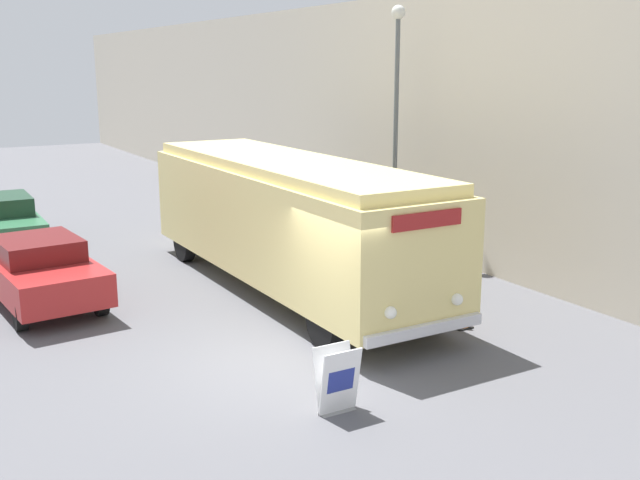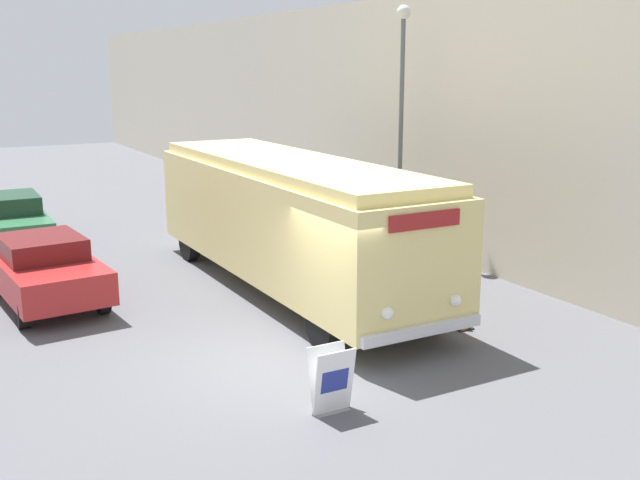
{
  "view_description": "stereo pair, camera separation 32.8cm",
  "coord_description": "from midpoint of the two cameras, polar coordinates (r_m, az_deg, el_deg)",
  "views": [
    {
      "loc": [
        -5.71,
        -10.84,
        5.07
      ],
      "look_at": [
        1.46,
        1.42,
        1.75
      ],
      "focal_mm": 42.0,
      "sensor_mm": 36.0,
      "label": 1
    },
    {
      "loc": [
        -5.42,
        -11.01,
        5.07
      ],
      "look_at": [
        1.46,
        1.42,
        1.75
      ],
      "focal_mm": 42.0,
      "sensor_mm": 36.0,
      "label": 2
    }
  ],
  "objects": [
    {
      "name": "ground_plane",
      "position": [
        13.27,
        -3.1,
        -9.33
      ],
      "size": [
        80.0,
        80.0,
        0.0
      ],
      "primitive_type": "plane",
      "color": "#56565B"
    },
    {
      "name": "parked_car_near",
      "position": [
        17.2,
        -21.02,
        -2.2
      ],
      "size": [
        2.2,
        4.22,
        1.48
      ],
      "rotation": [
        0.0,
        0.0,
        0.08
      ],
      "color": "black",
      "rests_on": "ground_plane"
    },
    {
      "name": "parked_car_mid",
      "position": [
        23.53,
        -23.31,
        1.47
      ],
      "size": [
        1.81,
        4.43,
        1.41
      ],
      "rotation": [
        0.0,
        0.0,
        -0.01
      ],
      "color": "black",
      "rests_on": "ground_plane"
    },
    {
      "name": "building_wall_right",
      "position": [
        24.5,
        0.84,
        9.43
      ],
      "size": [
        0.3,
        60.0,
        6.94
      ],
      "color": "beige",
      "rests_on": "ground_plane"
    },
    {
      "name": "vintage_bus",
      "position": [
        17.04,
        -3.08,
        1.81
      ],
      "size": [
        2.63,
        10.24,
        3.03
      ],
      "color": "black",
      "rests_on": "ground_plane"
    },
    {
      "name": "traffic_cone",
      "position": [
        15.07,
        10.13,
        -5.43
      ],
      "size": [
        0.36,
        0.36,
        0.65
      ],
      "color": "black",
      "rests_on": "ground_plane"
    },
    {
      "name": "streetlamp",
      "position": [
        19.99,
        5.37,
        10.75
      ],
      "size": [
        0.36,
        0.36,
        6.57
      ],
      "color": "#595E60",
      "rests_on": "ground_plane"
    },
    {
      "name": "sign_board",
      "position": [
        11.33,
        0.48,
        -10.68
      ],
      "size": [
        0.64,
        0.38,
        1.02
      ],
      "color": "gray",
      "rests_on": "ground_plane"
    }
  ]
}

